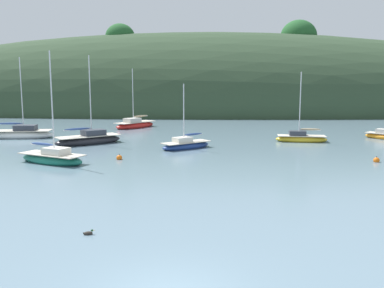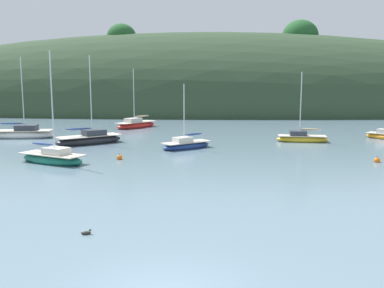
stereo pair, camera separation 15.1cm
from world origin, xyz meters
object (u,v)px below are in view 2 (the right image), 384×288
object	(u,v)px
sailboat_black_sloop	(90,140)
sailboat_yellow_far	(302,138)
sailboat_cream_ketch	(52,158)
mooring_buoy_outer	(119,158)
mooring_buoy_inner	(377,160)
sailboat_blue_center	(22,134)
sailboat_teal_outer	(186,145)
duck_lone_left	(86,233)
sailboat_orange_cutter	(136,125)

from	to	relation	value
sailboat_black_sloop	sailboat_yellow_far	size ratio (longest dim) A/B	1.22
sailboat_cream_ketch	mooring_buoy_outer	distance (m)	4.76
mooring_buoy_inner	sailboat_blue_center	bearing A→B (deg)	159.18
sailboat_teal_outer	mooring_buoy_inner	bearing A→B (deg)	-21.95
sailboat_cream_ketch	sailboat_black_sloop	world-z (taller)	sailboat_black_sloop
mooring_buoy_inner	duck_lone_left	size ratio (longest dim) A/B	1.27
sailboat_orange_cutter	sailboat_yellow_far	bearing A→B (deg)	-32.79
sailboat_orange_cutter	mooring_buoy_inner	xyz separation A→B (m)	(21.35, -22.04, -0.26)
sailboat_yellow_far	mooring_buoy_outer	xyz separation A→B (m)	(-15.71, -9.94, -0.21)
mooring_buoy_outer	sailboat_cream_ketch	bearing A→B (deg)	-161.58
sailboat_cream_ketch	duck_lone_left	distance (m)	15.35
sailboat_cream_ketch	mooring_buoy_outer	size ratio (longest dim) A/B	14.95
sailboat_blue_center	mooring_buoy_outer	distance (m)	17.17
sailboat_teal_outer	mooring_buoy_outer	distance (m)	7.12
sailboat_orange_cutter	sailboat_cream_ketch	bearing A→B (deg)	-94.90
sailboat_blue_center	sailboat_orange_cutter	distance (m)	14.28
mooring_buoy_inner	duck_lone_left	distance (m)	22.55
sailboat_yellow_far	sailboat_cream_ketch	bearing A→B (deg)	-150.48
sailboat_cream_ketch	sailboat_teal_outer	bearing A→B (deg)	36.53
sailboat_yellow_far	mooring_buoy_outer	size ratio (longest dim) A/B	12.72
sailboat_orange_cutter	sailboat_yellow_far	world-z (taller)	sailboat_orange_cutter
sailboat_cream_ketch	sailboat_orange_cutter	world-z (taller)	sailboat_cream_ketch
sailboat_cream_ketch	mooring_buoy_inner	size ratio (longest dim) A/B	14.95
sailboat_blue_center	sailboat_orange_cutter	xyz separation A→B (m)	(10.12, 10.07, -0.03)
sailboat_cream_ketch	sailboat_blue_center	xyz separation A→B (m)	(-8.13, 13.11, 0.05)
sailboat_blue_center	duck_lone_left	size ratio (longest dim) A/B	19.90
sailboat_yellow_far	mooring_buoy_inner	distance (m)	10.76
mooring_buoy_inner	mooring_buoy_outer	xyz separation A→B (m)	(-18.83, 0.35, 0.00)
sailboat_black_sloop	sailboat_teal_outer	distance (m)	9.53
mooring_buoy_outer	sailboat_black_sloop	bearing A→B (deg)	119.84
sailboat_orange_cutter	sailboat_blue_center	bearing A→B (deg)	-135.14
sailboat_yellow_far	mooring_buoy_outer	bearing A→B (deg)	-147.66
sailboat_black_sloop	mooring_buoy_inner	size ratio (longest dim) A/B	15.54
sailboat_yellow_far	mooring_buoy_outer	world-z (taller)	sailboat_yellow_far
sailboat_teal_outer	sailboat_orange_cutter	xyz separation A→B (m)	(-7.24, 16.35, 0.06)
sailboat_cream_ketch	sailboat_orange_cutter	distance (m)	23.27
sailboat_cream_ketch	sailboat_teal_outer	size ratio (longest dim) A/B	1.40
sailboat_teal_outer	duck_lone_left	size ratio (longest dim) A/B	13.53
mooring_buoy_inner	mooring_buoy_outer	bearing A→B (deg)	178.93
sailboat_cream_ketch	mooring_buoy_inner	distance (m)	23.36
sailboat_teal_outer	sailboat_orange_cutter	world-z (taller)	sailboat_orange_cutter
sailboat_black_sloop	mooring_buoy_outer	distance (m)	9.02
sailboat_blue_center	sailboat_black_sloop	bearing A→B (deg)	-24.97
mooring_buoy_outer	sailboat_teal_outer	bearing A→B (deg)	48.51
mooring_buoy_outer	duck_lone_left	distance (m)	15.52
sailboat_cream_ketch	sailboat_teal_outer	distance (m)	11.48
sailboat_cream_ketch	sailboat_yellow_far	bearing A→B (deg)	29.52
sailboat_cream_ketch	sailboat_orange_cutter	size ratio (longest dim) A/B	1.06
sailboat_black_sloop	sailboat_orange_cutter	size ratio (longest dim) A/B	1.11
sailboat_orange_cutter	mooring_buoy_outer	size ratio (longest dim) A/B	14.04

